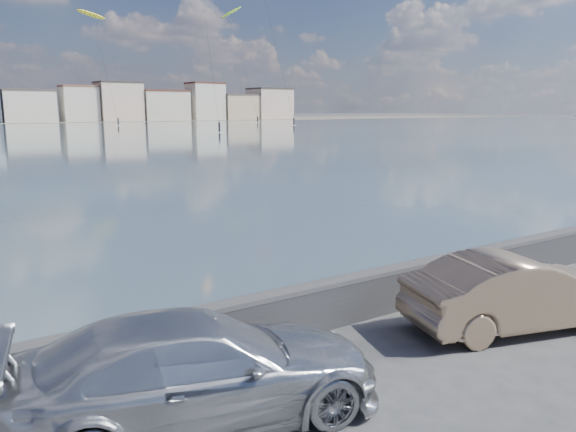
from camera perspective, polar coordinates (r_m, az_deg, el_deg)
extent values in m
plane|color=#333335|center=(9.59, 8.76, -17.60)|extent=(700.00, 700.00, 0.00)
cube|color=#28282B|center=(11.33, -0.56, -10.32)|extent=(400.00, 0.35, 0.90)
cylinder|color=#28282B|center=(11.18, -0.56, -8.17)|extent=(400.00, 0.36, 0.36)
cube|color=beige|center=(194.67, -24.92, 10.02)|extent=(15.00, 12.00, 9.50)
cube|color=#4C423D|center=(194.74, -25.04, 11.50)|extent=(15.30, 12.24, 0.60)
cube|color=beige|center=(197.75, -20.44, 10.56)|extent=(11.00, 9.00, 11.00)
cube|color=brown|center=(197.87, -20.55, 12.24)|extent=(11.22, 9.18, 0.60)
cube|color=beige|center=(201.23, -16.80, 10.99)|extent=(14.00, 11.00, 12.50)
cube|color=#383330|center=(201.39, -16.90, 12.85)|extent=(14.28, 11.22, 0.60)
cube|color=beige|center=(206.36, -12.60, 10.83)|extent=(16.00, 12.00, 10.00)
cube|color=#562D23|center=(206.44, -12.66, 12.30)|extent=(16.32, 12.24, 0.60)
cube|color=beige|center=(212.94, -8.40, 11.37)|extent=(12.00, 10.00, 13.00)
cube|color=#562D23|center=(213.11, -8.45, 13.20)|extent=(12.24, 10.20, 0.60)
cube|color=#CCB293|center=(219.09, -5.14, 10.91)|extent=(14.00, 11.00, 9.00)
cube|color=#4C423D|center=(219.14, -5.16, 12.16)|extent=(14.28, 11.22, 0.60)
cube|color=beige|center=(226.42, -1.86, 11.26)|extent=(15.00, 12.00, 11.50)
cube|color=#383330|center=(226.53, -1.87, 12.79)|extent=(15.30, 12.24, 0.60)
imported|color=#B4B7BC|center=(8.59, -9.28, -15.10)|extent=(5.91, 3.35, 1.62)
imported|color=tan|center=(12.73, 22.19, -7.17)|extent=(5.01, 2.93, 1.56)
cube|color=white|center=(147.17, 0.59, 9.21)|extent=(1.40, 0.42, 0.08)
cylinder|color=black|center=(147.15, 0.59, 9.56)|extent=(0.36, 0.36, 1.70)
sphere|color=black|center=(147.13, 0.60, 9.91)|extent=(0.28, 0.28, 0.28)
cylinder|color=black|center=(150.94, -1.06, 16.28)|extent=(3.49, 9.98, 34.52)
cube|color=white|center=(105.89, -6.98, 8.44)|extent=(1.40, 0.42, 0.08)
cylinder|color=black|center=(105.86, -6.99, 8.93)|extent=(0.36, 0.36, 1.70)
sphere|color=black|center=(105.83, -7.00, 9.42)|extent=(0.28, 0.28, 0.28)
cylinder|color=black|center=(109.21, -8.10, 17.09)|extent=(0.52, 6.46, 30.21)
ellipsoid|color=#8CD826|center=(186.26, -5.81, 19.89)|extent=(7.22, 3.63, 4.75)
cube|color=white|center=(174.38, -3.11, 9.47)|extent=(1.40, 0.42, 0.08)
cylinder|color=black|center=(174.36, -3.11, 9.76)|extent=(0.36, 0.36, 1.70)
sphere|color=black|center=(174.35, -3.11, 10.06)|extent=(0.28, 0.28, 0.28)
cylinder|color=black|center=(179.58, -4.47, 15.06)|extent=(1.98, 12.22, 32.35)
ellipsoid|color=yellow|center=(163.63, -19.36, 18.75)|extent=(9.68, 6.84, 2.15)
cube|color=white|center=(151.53, -16.85, 8.80)|extent=(1.40, 0.42, 0.08)
cylinder|color=black|center=(151.50, -16.87, 9.14)|extent=(0.36, 0.36, 1.70)
sphere|color=black|center=(151.48, -16.89, 9.48)|extent=(0.28, 0.28, 0.28)
cylinder|color=black|center=(156.99, -18.14, 14.20)|extent=(1.96, 11.45, 27.11)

